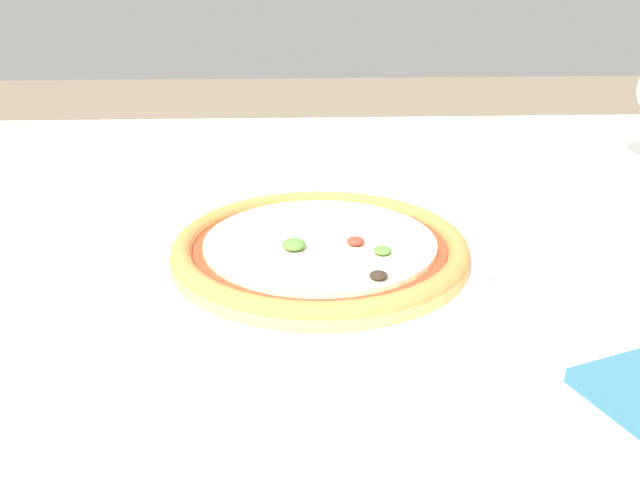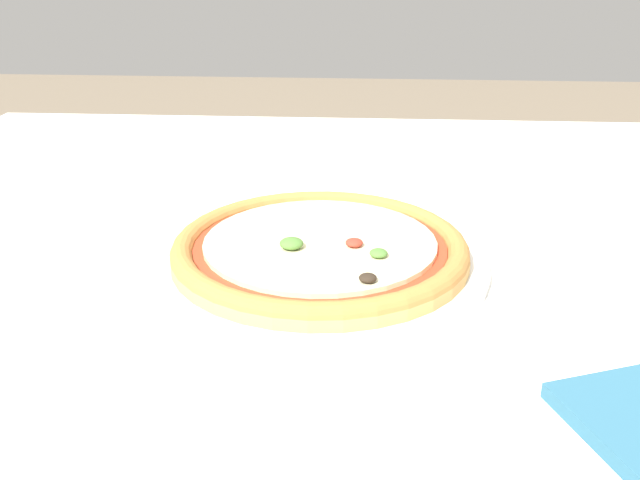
# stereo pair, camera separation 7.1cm
# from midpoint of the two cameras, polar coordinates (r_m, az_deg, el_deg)

# --- Properties ---
(dining_table) EXTENTS (1.45, 1.10, 0.74)m
(dining_table) POSITION_cam_midpoint_polar(r_m,az_deg,el_deg) (0.84, 3.17, -4.09)
(dining_table) COLOR #997047
(dining_table) RESTS_ON ground_plane
(pizza_plate) EXTENTS (0.34, 0.34, 0.04)m
(pizza_plate) POSITION_cam_midpoint_polar(r_m,az_deg,el_deg) (0.71, -2.84, -1.04)
(pizza_plate) COLOR white
(pizza_plate) RESTS_ON dining_table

